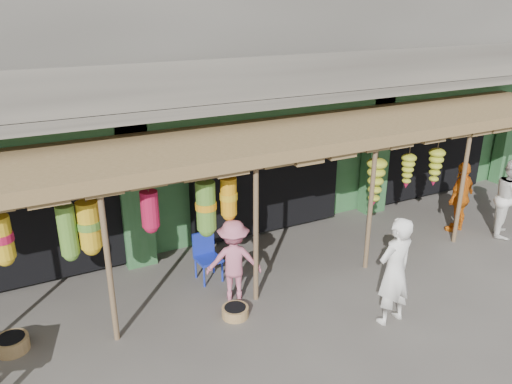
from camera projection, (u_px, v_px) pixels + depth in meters
name	position (u px, v px, depth m)	size (l,w,h in m)	color
ground	(319.00, 274.00, 9.86)	(80.00, 80.00, 0.00)	#514C47
building	(217.00, 71.00, 12.68)	(16.40, 6.80, 7.00)	gray
awning	(295.00, 139.00, 9.54)	(14.00, 2.70, 2.79)	brown
blue_chair	(206.00, 254.00, 9.55)	(0.47, 0.48, 0.94)	#1C30B8
basket_mid	(235.00, 312.00, 8.51)	(0.46, 0.46, 0.18)	#A27448
basket_right	(12.00, 344.00, 7.67)	(0.51, 0.51, 0.23)	#A5894D
person_front	(394.00, 271.00, 8.10)	(0.69, 0.45, 1.89)	white
person_right	(510.00, 198.00, 11.23)	(0.87, 0.68, 1.80)	white
person_vendor	(461.00, 197.00, 11.43)	(0.98, 0.41, 1.68)	orange
person_shopper	(234.00, 260.00, 8.81)	(0.99, 0.57, 1.53)	#C1667D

